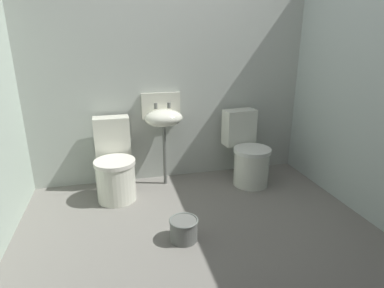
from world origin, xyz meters
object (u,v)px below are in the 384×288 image
at_px(toilet_right, 248,154).
at_px(bucket, 184,229).
at_px(sink, 163,117).
at_px(toilet_left, 115,166).

height_order(toilet_right, bucket, toilet_right).
xyz_separation_m(toilet_right, sink, (-0.90, 0.19, 0.43)).
relative_size(toilet_left, bucket, 3.30).
height_order(toilet_left, sink, sink).
xyz_separation_m(toilet_left, toilet_right, (1.43, 0.00, 0.00)).
distance_m(toilet_left, sink, 0.71).
bearing_deg(sink, toilet_right, -11.76).
bearing_deg(toilet_left, toilet_right, 179.04).
bearing_deg(toilet_right, sink, -19.68).
height_order(sink, bucket, sink).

